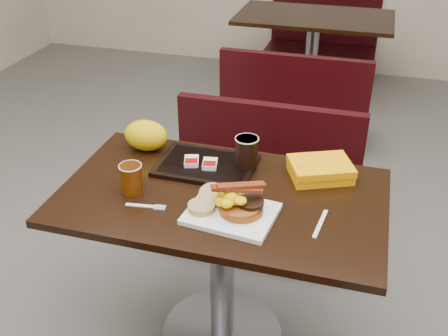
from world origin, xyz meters
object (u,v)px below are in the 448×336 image
(coffee_cup_near, at_px, (131,179))
(tray, at_px, (206,165))
(clamshell, at_px, (320,170))
(bench_near_n, at_px, (260,184))
(hashbrown_sleeve_right, at_px, (210,164))
(bench_far_s, at_px, (297,96))
(coffee_cup_far, at_px, (247,152))
(bench_far_n, at_px, (321,39))
(fork, at_px, (140,206))
(hashbrown_sleeve_left, at_px, (192,161))
(table_near, at_px, (222,270))
(platter, at_px, (231,214))
(paper_bag, at_px, (146,135))
(pancake_stack, at_px, (241,208))
(table_far, at_px, (311,62))
(knife, at_px, (320,224))

(coffee_cup_near, distance_m, tray, 0.33)
(clamshell, bearing_deg, bench_near_n, 101.23)
(hashbrown_sleeve_right, distance_m, clamshell, 0.43)
(hashbrown_sleeve_right, relative_size, clamshell, 0.33)
(bench_far_s, xyz_separation_m, coffee_cup_far, (0.04, -1.70, 0.47))
(coffee_cup_far, height_order, clamshell, coffee_cup_far)
(hashbrown_sleeve_right, bearing_deg, bench_near_n, 69.25)
(bench_far_n, xyz_separation_m, tray, (-0.11, -3.13, 0.40))
(bench_near_n, height_order, bench_far_n, same)
(bench_near_n, relative_size, fork, 6.86)
(coffee_cup_near, bearing_deg, hashbrown_sleeve_left, 55.61)
(bench_far_s, xyz_separation_m, clamshell, (0.33, -1.68, 0.42))
(table_near, relative_size, tray, 3.12)
(hashbrown_sleeve_right, bearing_deg, platter, -70.69)
(bench_far_n, height_order, paper_bag, paper_bag)
(bench_far_n, bearing_deg, tray, -92.06)
(tray, bearing_deg, pancake_stack, -51.89)
(fork, bearing_deg, table_far, 77.34)
(bench_far_n, bearing_deg, knife, -83.70)
(fork, relative_size, hashbrown_sleeve_right, 1.93)
(bench_far_s, relative_size, coffee_cup_near, 8.99)
(platter, height_order, paper_bag, paper_bag)
(table_near, relative_size, bench_near_n, 1.20)
(table_far, distance_m, fork, 2.80)
(bench_far_s, distance_m, hashbrown_sleeve_left, 1.81)
(hashbrown_sleeve_right, bearing_deg, tray, 128.16)
(table_far, height_order, bench_far_n, table_far)
(bench_far_n, height_order, clamshell, clamshell)
(coffee_cup_near, height_order, clamshell, coffee_cup_near)
(bench_far_s, bearing_deg, pancake_stack, -87.06)
(knife, distance_m, coffee_cup_far, 0.44)
(table_far, bearing_deg, bench_near_n, -90.00)
(table_near, relative_size, knife, 7.21)
(bench_near_n, distance_m, hashbrown_sleeve_right, 0.70)
(table_far, xyz_separation_m, coffee_cup_near, (-0.32, -2.68, 0.43))
(clamshell, bearing_deg, tray, 163.23)
(bench_near_n, distance_m, coffee_cup_far, 0.69)
(bench_far_n, distance_m, fork, 3.49)
(platter, height_order, coffee_cup_far, coffee_cup_far)
(hashbrown_sleeve_right, xyz_separation_m, paper_bag, (-0.31, 0.09, 0.04))
(table_far, distance_m, knife, 2.74)
(table_near, xyz_separation_m, fork, (-0.26, -0.16, 0.38))
(knife, bearing_deg, bench_far_n, -166.78)
(table_far, distance_m, hashbrown_sleeve_right, 2.49)
(tray, bearing_deg, knife, -27.09)
(clamshell, height_order, paper_bag, paper_bag)
(bench_far_s, xyz_separation_m, fork, (-0.26, -2.06, 0.39))
(clamshell, distance_m, paper_bag, 0.74)
(table_near, relative_size, bench_far_n, 1.20)
(bench_far_s, height_order, hashbrown_sleeve_left, hashbrown_sleeve_left)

